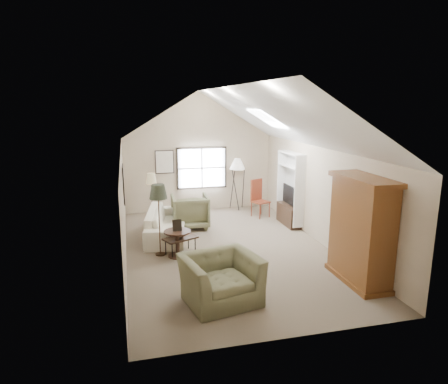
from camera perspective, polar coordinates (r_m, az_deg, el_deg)
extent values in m
cube|color=#716050|center=(10.20, 0.54, -8.18)|extent=(5.00, 8.00, 0.01)
cube|color=tan|center=(13.65, -3.63, 2.63)|extent=(5.00, 0.01, 2.50)
cube|color=tan|center=(6.22, 9.92, -10.10)|extent=(5.00, 0.01, 2.50)
cube|color=tan|center=(9.53, -14.17, -2.19)|extent=(0.01, 8.00, 2.50)
cube|color=tan|center=(10.70, 13.63, -0.53)|extent=(0.01, 8.00, 2.50)
cube|color=black|center=(13.59, -3.19, 3.45)|extent=(1.72, 0.08, 1.42)
cube|color=black|center=(9.71, -14.15, 1.12)|extent=(0.68, 0.04, 0.88)
cube|color=black|center=(13.39, -8.49, 4.27)|extent=(0.62, 0.04, 0.78)
cube|color=brown|center=(8.59, 19.02, -5.19)|extent=(0.60, 1.50, 2.20)
cube|color=white|center=(12.07, 9.47, 0.65)|extent=(0.32, 1.30, 2.10)
cube|color=#382316|center=(12.26, 9.23, -3.24)|extent=(0.34, 1.18, 0.60)
cube|color=black|center=(12.11, 9.34, -0.42)|extent=(0.05, 0.90, 0.55)
imported|color=beige|center=(11.20, -8.22, -4.36)|extent=(1.42, 2.69, 0.75)
imported|color=#666648|center=(7.56, -0.50, -12.34)|extent=(1.56, 1.43, 0.88)
imported|color=#676949|center=(11.83, -4.88, -2.76)|extent=(1.09, 1.12, 0.98)
cube|color=#322114|center=(9.93, -6.23, -7.58)|extent=(0.91, 0.74, 0.41)
imported|color=#362516|center=(9.86, -6.26, -6.34)|extent=(0.25, 0.25, 0.05)
cylinder|color=#3A1F17|center=(9.71, -6.65, -7.34)|extent=(0.74, 0.74, 0.64)
cube|color=brown|center=(12.88, 5.25, -0.94)|extent=(0.62, 0.62, 1.21)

